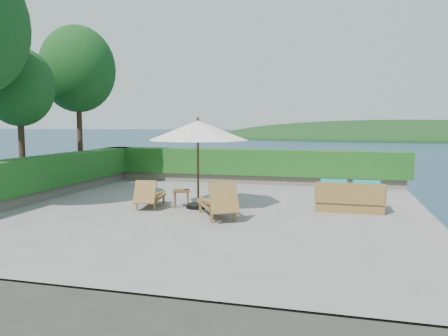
% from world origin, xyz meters
% --- Properties ---
extents(ground, '(12.00, 12.00, 0.00)m').
position_xyz_m(ground, '(0.00, 0.00, 0.00)').
color(ground, gray).
rests_on(ground, ground).
extents(foundation, '(12.00, 12.00, 3.00)m').
position_xyz_m(foundation, '(0.00, 0.00, -1.55)').
color(foundation, '#534D42').
rests_on(foundation, ocean).
extents(ocean, '(600.00, 600.00, 0.00)m').
position_xyz_m(ocean, '(0.00, 0.00, -3.00)').
color(ocean, '#172F49').
rests_on(ocean, ground).
extents(offshore_island, '(126.00, 57.60, 12.60)m').
position_xyz_m(offshore_island, '(25.00, 140.00, -3.00)').
color(offshore_island, black).
rests_on(offshore_island, ocean).
extents(planter_wall_far, '(12.00, 0.60, 0.36)m').
position_xyz_m(planter_wall_far, '(0.00, 5.60, 0.18)').
color(planter_wall_far, slate).
rests_on(planter_wall_far, ground).
extents(planter_wall_left, '(0.60, 12.00, 0.36)m').
position_xyz_m(planter_wall_left, '(-5.60, 0.00, 0.18)').
color(planter_wall_left, slate).
rests_on(planter_wall_left, ground).
extents(hedge_far, '(12.40, 0.90, 1.00)m').
position_xyz_m(hedge_far, '(0.00, 5.60, 0.85)').
color(hedge_far, '#174914').
rests_on(hedge_far, planter_wall_far).
extents(hedge_left, '(0.90, 12.40, 1.00)m').
position_xyz_m(hedge_left, '(-5.60, 0.00, 0.85)').
color(hedge_left, '#174914').
rests_on(hedge_left, planter_wall_left).
extents(tree_mid, '(2.20, 2.20, 4.83)m').
position_xyz_m(tree_mid, '(-6.40, 0.50, 3.55)').
color(tree_mid, '#3B2617').
rests_on(tree_mid, ground).
extents(tree_far, '(2.80, 2.80, 6.03)m').
position_xyz_m(tree_far, '(-6.00, 3.20, 4.40)').
color(tree_far, '#3B2617').
rests_on(tree_far, ground).
extents(patio_umbrella, '(3.05, 3.05, 2.58)m').
position_xyz_m(patio_umbrella, '(-0.30, 0.18, 2.18)').
color(patio_umbrella, black).
rests_on(patio_umbrella, ground).
extents(lounge_left, '(0.81, 1.52, 0.83)m').
position_xyz_m(lounge_left, '(-1.67, -0.12, 0.35)').
color(lounge_left, olive).
rests_on(lounge_left, ground).
extents(lounge_right, '(1.45, 1.81, 0.98)m').
position_xyz_m(lounge_right, '(0.61, -0.97, 0.41)').
color(lounge_right, olive).
rests_on(lounge_right, ground).
extents(side_table, '(0.59, 0.59, 0.50)m').
position_xyz_m(side_table, '(-0.80, 0.16, 0.41)').
color(side_table, brown).
rests_on(side_table, ground).
extents(wicker_loveseat, '(1.84, 0.96, 0.90)m').
position_xyz_m(wicker_loveseat, '(3.86, 0.80, 0.35)').
color(wicker_loveseat, olive).
rests_on(wicker_loveseat, ground).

